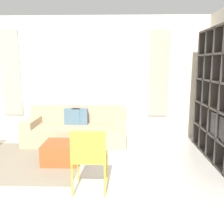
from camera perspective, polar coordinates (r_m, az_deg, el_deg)
The scene contains 6 objects.
ground_plane at distance 3.11m, azimuth -14.71°, elevation -21.96°, with size 16.00×16.00×0.00m, color beige.
wall_back at distance 5.75m, azimuth -6.28°, elevation 7.80°, with size 6.65×0.11×2.70m.
area_rug at distance 4.74m, azimuth -20.51°, elevation -10.31°, with size 2.19×1.85×0.01m, color gray.
couch_main at distance 5.44m, azimuth -8.10°, elevation -4.04°, with size 2.12×0.95×0.75m.
ottoman at distance 4.40m, azimuth -11.30°, elevation -9.07°, with size 0.61×0.57×0.36m.
folding_chair at distance 3.28m, azimuth -5.20°, elevation -9.66°, with size 0.44×0.46×0.86m.
Camera 1 is at (0.82, -2.49, 1.68)m, focal length 40.00 mm.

